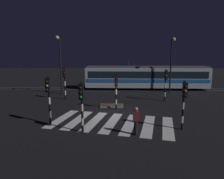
% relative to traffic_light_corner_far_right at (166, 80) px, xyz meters
% --- Properties ---
extents(ground_plane, '(120.00, 120.00, 0.00)m').
position_rel_traffic_light_corner_far_right_xyz_m(ground_plane, '(-5.23, -4.82, -2.19)').
color(ground_plane, black).
extents(rail_near, '(80.00, 0.12, 0.03)m').
position_rel_traffic_light_corner_far_right_xyz_m(rail_near, '(-5.23, 6.76, -2.17)').
color(rail_near, '#59595E').
rests_on(rail_near, ground).
extents(rail_far, '(80.00, 0.12, 0.03)m').
position_rel_traffic_light_corner_far_right_xyz_m(rail_far, '(-5.23, 8.20, -2.17)').
color(rail_far, '#59595E').
rests_on(rail_far, ground).
extents(crosswalk_zebra, '(9.14, 6.05, 0.02)m').
position_rel_traffic_light_corner_far_right_xyz_m(crosswalk_zebra, '(-5.23, -7.04, -2.18)').
color(crosswalk_zebra, silver).
rests_on(crosswalk_zebra, ground).
extents(traffic_island, '(2.11, 1.10, 0.18)m').
position_rel_traffic_light_corner_far_right_xyz_m(traffic_island, '(-5.42, -2.47, -2.10)').
color(traffic_island, slate).
rests_on(traffic_island, ground).
extents(traffic_light_corner_far_right, '(0.36, 0.42, 3.31)m').
position_rel_traffic_light_corner_far_right_xyz_m(traffic_light_corner_far_right, '(0.00, 0.00, 0.00)').
color(traffic_light_corner_far_right, black).
rests_on(traffic_light_corner_far_right, ground).
extents(traffic_light_corner_near_left, '(0.36, 0.42, 3.33)m').
position_rel_traffic_light_corner_far_right_xyz_m(traffic_light_corner_near_left, '(-9.45, -7.62, 0.01)').
color(traffic_light_corner_near_left, black).
rests_on(traffic_light_corner_near_left, ground).
extents(traffic_light_kerb_mid_left, '(0.36, 0.42, 3.16)m').
position_rel_traffic_light_corner_far_right_xyz_m(traffic_light_kerb_mid_left, '(-6.94, -9.02, -0.10)').
color(traffic_light_kerb_mid_left, black).
rests_on(traffic_light_kerb_mid_left, ground).
extents(traffic_light_corner_near_right, '(0.36, 0.42, 3.16)m').
position_rel_traffic_light_corner_far_right_xyz_m(traffic_light_corner_near_right, '(-0.65, -8.28, -0.10)').
color(traffic_light_corner_near_right, black).
rests_on(traffic_light_corner_near_right, ground).
extents(traffic_light_corner_far_left, '(0.36, 0.42, 3.52)m').
position_rel_traffic_light_corner_far_right_xyz_m(traffic_light_corner_far_left, '(-10.55, 0.20, 0.14)').
color(traffic_light_corner_far_left, black).
rests_on(traffic_light_corner_far_left, ground).
extents(traffic_light_median_centre, '(0.36, 0.42, 3.13)m').
position_rel_traffic_light_corner_far_right_xyz_m(traffic_light_median_centre, '(-4.99, -3.47, -0.12)').
color(traffic_light_median_centre, black).
rests_on(traffic_light_median_centre, ground).
extents(street_lamp_trackside_left, '(0.44, 1.21, 6.95)m').
position_rel_traffic_light_corner_far_right_xyz_m(street_lamp_trackside_left, '(-11.94, 3.42, 2.24)').
color(street_lamp_trackside_left, black).
rests_on(street_lamp_trackside_left, ground).
extents(street_lamp_trackside_right, '(0.44, 1.21, 6.82)m').
position_rel_traffic_light_corner_far_right_xyz_m(street_lamp_trackside_right, '(1.69, 4.87, 2.17)').
color(street_lamp_trackside_right, black).
rests_on(street_lamp_trackside_right, ground).
extents(tram, '(17.03, 2.58, 4.15)m').
position_rel_traffic_light_corner_far_right_xyz_m(tram, '(-1.02, 7.47, -0.44)').
color(tram, '#B2BCC1').
rests_on(tram, ground).
extents(pedestrian_waiting_at_kerb, '(0.36, 0.24, 1.71)m').
position_rel_traffic_light_corner_far_right_xyz_m(pedestrian_waiting_at_kerb, '(-3.68, -9.21, -1.31)').
color(pedestrian_waiting_at_kerb, black).
rests_on(pedestrian_waiting_at_kerb, ground).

